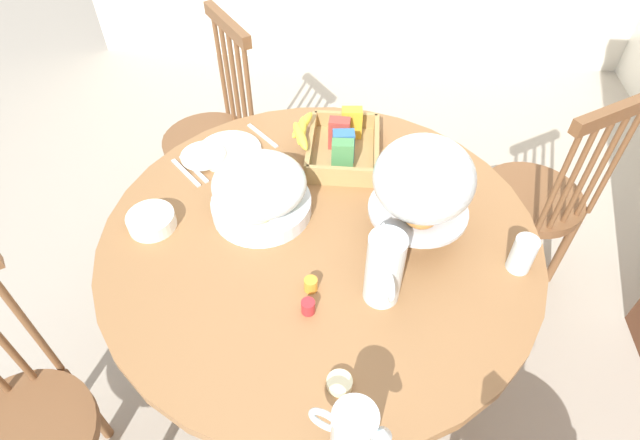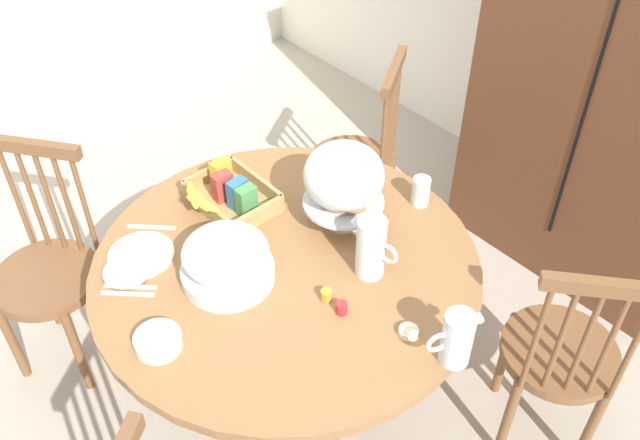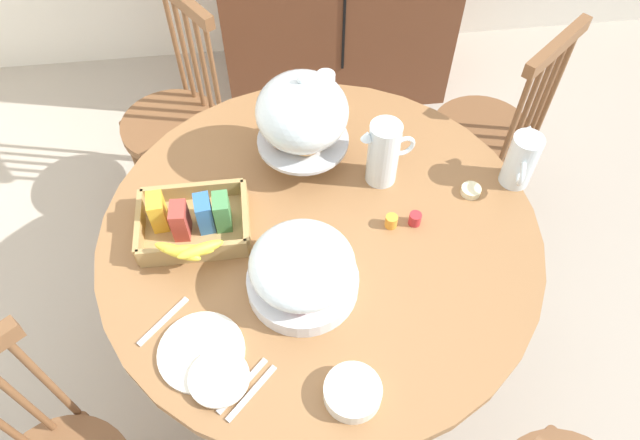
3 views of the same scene
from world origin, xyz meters
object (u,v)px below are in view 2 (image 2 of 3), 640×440
object	(u,v)px
milk_pitcher	(371,250)
china_plate_small	(126,271)
drinking_glass	(421,191)
windsor_chair_by_cabinet	(357,164)
pastry_stand_with_dome	(344,179)
orange_juice_pitcher	(456,340)
china_plate_large	(141,255)
butter_dish	(408,332)
dining_table	(288,302)
fruit_platter_covered	(226,259)
cereal_basket	(229,195)
cereal_bowl	(158,341)
windsor_chair_facing_door	(50,274)
wooden_armoire	(630,68)
windsor_chair_near_window	(560,357)

from	to	relation	value
milk_pitcher	china_plate_small	xyz separation A→B (m)	(-0.51, -0.60, -0.08)
china_plate_small	drinking_glass	distance (m)	1.05
china_plate_small	windsor_chair_by_cabinet	bearing A→B (deg)	98.92
pastry_stand_with_dome	orange_juice_pitcher	xyz separation A→B (m)	(0.64, -0.16, -0.11)
pastry_stand_with_dome	milk_pitcher	xyz separation A→B (m)	(0.23, -0.10, -0.10)
china_plate_large	butter_dish	xyz separation A→B (m)	(0.81, 0.43, 0.01)
dining_table	butter_dish	size ratio (longest dim) A/B	21.43
fruit_platter_covered	milk_pitcher	xyz separation A→B (m)	(0.28, 0.36, 0.01)
pastry_stand_with_dome	china_plate_small	bearing A→B (deg)	-111.88
milk_pitcher	windsor_chair_by_cabinet	bearing A→B (deg)	138.14
windsor_chair_by_cabinet	orange_juice_pitcher	world-z (taller)	windsor_chair_by_cabinet
pastry_stand_with_dome	orange_juice_pitcher	world-z (taller)	pastry_stand_with_dome
orange_juice_pitcher	cereal_basket	size ratio (longest dim) A/B	0.58
milk_pitcher	cereal_basket	distance (m)	0.59
orange_juice_pitcher	milk_pitcher	world-z (taller)	milk_pitcher
china_plate_small	cereal_bowl	size ratio (longest dim) A/B	1.07
windsor_chair_facing_door	milk_pitcher	size ratio (longest dim) A/B	4.44
cereal_bowl	butter_dish	size ratio (longest dim) A/B	2.33
wooden_armoire	milk_pitcher	size ratio (longest dim) A/B	8.92
windsor_chair_by_cabinet	pastry_stand_with_dome	distance (m)	0.86
pastry_stand_with_dome	china_plate_large	world-z (taller)	pastry_stand_with_dome
windsor_chair_by_cabinet	cereal_basket	bearing A→B (deg)	-80.44
fruit_platter_covered	butter_dish	bearing A→B (deg)	26.25
pastry_stand_with_dome	china_plate_large	size ratio (longest dim) A/B	1.56
windsor_chair_by_cabinet	china_plate_large	distance (m)	1.19
milk_pitcher	drinking_glass	distance (m)	0.40
china_plate_small	orange_juice_pitcher	bearing A→B (deg)	30.36
windsor_chair_near_window	china_plate_small	world-z (taller)	windsor_chair_near_window
windsor_chair_near_window	dining_table	bearing A→B (deg)	-141.74
orange_juice_pitcher	butter_dish	xyz separation A→B (m)	(-0.15, -0.03, -0.07)
windsor_chair_facing_door	butter_dish	bearing A→B (deg)	26.58
dining_table	cereal_basket	world-z (taller)	cereal_basket
milk_pitcher	cereal_basket	size ratio (longest dim) A/B	0.70
wooden_armoire	windsor_chair_facing_door	bearing A→B (deg)	-116.39
pastry_stand_with_dome	milk_pitcher	size ratio (longest dim) A/B	1.57
orange_juice_pitcher	china_plate_small	xyz separation A→B (m)	(-0.91, -0.54, -0.07)
windsor_chair_by_cabinet	china_plate_large	world-z (taller)	windsor_chair_by_cabinet
windsor_chair_by_cabinet	china_plate_small	size ratio (longest dim) A/B	6.50
windsor_chair_facing_door	cereal_bowl	size ratio (longest dim) A/B	6.96
fruit_platter_covered	milk_pitcher	world-z (taller)	milk_pitcher
orange_juice_pitcher	drinking_glass	xyz separation A→B (m)	(-0.53, 0.44, -0.03)
orange_juice_pitcher	cereal_basket	world-z (taller)	orange_juice_pitcher
windsor_chair_by_cabinet	pastry_stand_with_dome	bearing A→B (deg)	-48.51
wooden_armoire	orange_juice_pitcher	xyz separation A→B (m)	(0.35, -1.43, -0.16)
orange_juice_pitcher	china_plate_large	world-z (taller)	orange_juice_pitcher
windsor_chair_by_cabinet	windsor_chair_facing_door	size ratio (longest dim) A/B	1.00
fruit_platter_covered	cereal_basket	world-z (taller)	fruit_platter_covered
windsor_chair_by_cabinet	pastry_stand_with_dome	world-z (taller)	pastry_stand_with_dome
windsor_chair_near_window	windsor_chair_facing_door	size ratio (longest dim) A/B	1.00
china_plate_large	windsor_chair_facing_door	bearing A→B (deg)	-155.38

